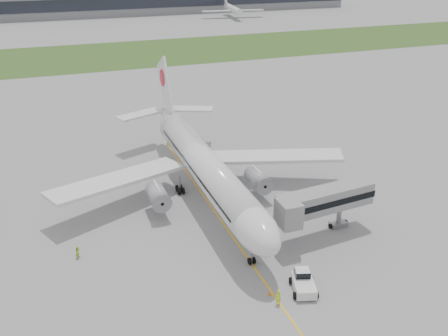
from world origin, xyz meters
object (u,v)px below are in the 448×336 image
object	(u,v)px
pushback_tug	(303,282)
jet_bridge	(321,202)
airliner	(202,163)
ground_crew_near	(278,297)

from	to	relation	value
pushback_tug	jet_bridge	world-z (taller)	jet_bridge
airliner	pushback_tug	world-z (taller)	airliner
airliner	pushback_tug	xyz separation A→B (m)	(3.65, -26.52, -4.68)
pushback_tug	ground_crew_near	world-z (taller)	pushback_tug
airliner	ground_crew_near	size ratio (longest dim) A/B	28.01
jet_bridge	ground_crew_near	distance (m)	16.58
jet_bridge	ground_crew_near	bearing A→B (deg)	-141.67
pushback_tug	airliner	bearing A→B (deg)	114.75
pushback_tug	ground_crew_near	bearing A→B (deg)	-142.77
airliner	ground_crew_near	world-z (taller)	airliner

